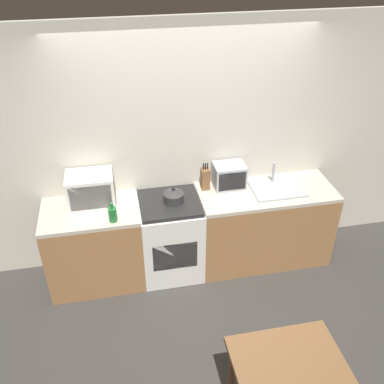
{
  "coord_description": "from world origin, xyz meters",
  "views": [
    {
      "loc": [
        -0.71,
        -2.88,
        3.33
      ],
      "look_at": [
        -0.03,
        0.54,
        1.05
      ],
      "focal_mm": 40.0,
      "sensor_mm": 36.0,
      "label": 1
    }
  ],
  "objects_px": {
    "stove_range": "(171,237)",
    "microwave": "(91,189)",
    "bottle": "(113,214)",
    "dining_table": "(286,370)",
    "toaster_oven": "(229,176)",
    "kettle": "(174,196)"
  },
  "relations": [
    {
      "from": "stove_range",
      "to": "microwave",
      "type": "height_order",
      "value": "microwave"
    },
    {
      "from": "stove_range",
      "to": "kettle",
      "type": "bearing_deg",
      "value": -4.8
    },
    {
      "from": "kettle",
      "to": "bottle",
      "type": "distance_m",
      "value": 0.65
    },
    {
      "from": "toaster_oven",
      "to": "dining_table",
      "type": "distance_m",
      "value": 2.05
    },
    {
      "from": "toaster_oven",
      "to": "dining_table",
      "type": "bearing_deg",
      "value": -93.18
    },
    {
      "from": "stove_range",
      "to": "microwave",
      "type": "relative_size",
      "value": 2.0
    },
    {
      "from": "stove_range",
      "to": "kettle",
      "type": "xyz_separation_m",
      "value": [
        0.04,
        -0.0,
        0.52
      ]
    },
    {
      "from": "stove_range",
      "to": "kettle",
      "type": "height_order",
      "value": "kettle"
    },
    {
      "from": "kettle",
      "to": "microwave",
      "type": "xyz_separation_m",
      "value": [
        -0.8,
        0.13,
        0.09
      ]
    },
    {
      "from": "stove_range",
      "to": "bottle",
      "type": "xyz_separation_m",
      "value": [
        -0.57,
        -0.21,
        0.53
      ]
    },
    {
      "from": "stove_range",
      "to": "bottle",
      "type": "distance_m",
      "value": 0.8
    },
    {
      "from": "microwave",
      "to": "stove_range",
      "type": "bearing_deg",
      "value": -9.48
    },
    {
      "from": "microwave",
      "to": "toaster_oven",
      "type": "xyz_separation_m",
      "value": [
        1.42,
        0.04,
        -0.03
      ]
    },
    {
      "from": "kettle",
      "to": "microwave",
      "type": "relative_size",
      "value": 0.46
    },
    {
      "from": "bottle",
      "to": "dining_table",
      "type": "height_order",
      "value": "bottle"
    },
    {
      "from": "bottle",
      "to": "toaster_oven",
      "type": "bearing_deg",
      "value": 17.1
    },
    {
      "from": "kettle",
      "to": "stove_range",
      "type": "bearing_deg",
      "value": 175.2
    },
    {
      "from": "bottle",
      "to": "stove_range",
      "type": "bearing_deg",
      "value": 20.75
    },
    {
      "from": "microwave",
      "to": "dining_table",
      "type": "height_order",
      "value": "microwave"
    },
    {
      "from": "kettle",
      "to": "dining_table",
      "type": "height_order",
      "value": "kettle"
    },
    {
      "from": "stove_range",
      "to": "dining_table",
      "type": "relative_size",
      "value": 1.15
    },
    {
      "from": "bottle",
      "to": "toaster_oven",
      "type": "xyz_separation_m",
      "value": [
        1.23,
        0.38,
        0.05
      ]
    }
  ]
}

